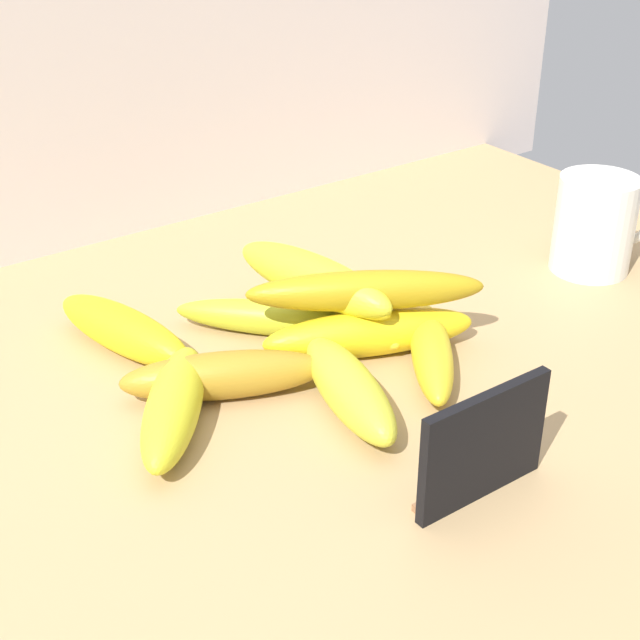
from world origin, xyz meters
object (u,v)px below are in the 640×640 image
object	(u,v)px
banana_8	(329,285)
banana_10	(366,291)
banana_0	(431,352)
banana_2	(224,375)
banana_1	(278,318)
banana_9	(313,278)
banana_4	(328,316)
banana_5	(349,389)
chalkboard_sign	(484,449)
banana_3	(174,406)
coffee_mug	(596,224)
banana_7	(123,330)
banana_6	(369,333)

from	to	relation	value
banana_8	banana_10	bearing A→B (deg)	-78.91
banana_0	banana_2	xyz separation A→B (cm)	(-16.30, 6.62, 0.25)
banana_1	banana_9	size ratio (longest dim) A/B	1.06
banana_4	banana_5	size ratio (longest dim) A/B	1.08
chalkboard_sign	banana_0	world-z (taller)	chalkboard_sign
chalkboard_sign	banana_3	world-z (taller)	chalkboard_sign
coffee_mug	banana_1	size ratio (longest dim) A/B	0.52
coffee_mug	banana_3	size ratio (longest dim) A/B	0.61
banana_7	banana_1	bearing A→B (deg)	-23.27
chalkboard_sign	banana_3	bearing A→B (deg)	125.09
banana_2	banana_7	size ratio (longest dim) A/B	1.02
banana_4	banana_9	size ratio (longest dim) A/B	0.91
banana_0	banana_8	size ratio (longest dim) A/B	1.04
banana_7	banana_5	bearing A→B (deg)	-61.36
chalkboard_sign	banana_10	xyz separation A→B (cm)	(5.60, 20.20, 1.96)
banana_5	banana_9	world-z (taller)	banana_9
banana_2	chalkboard_sign	bearing A→B (deg)	-68.72
coffee_mug	banana_7	distance (cm)	48.27
banana_4	banana_8	xyz separation A→B (cm)	(-0.05, -0.34, 3.26)
banana_2	banana_10	xyz separation A→B (cm)	(13.74, -0.72, 3.85)
coffee_mug	banana_7	world-z (taller)	coffee_mug
banana_9	banana_4	bearing A→B (deg)	-39.89
banana_4	banana_7	size ratio (longest dim) A/B	1.00
banana_6	banana_8	size ratio (longest dim) A/B	1.25
banana_6	banana_10	size ratio (longest dim) A/B	0.92
banana_2	coffee_mug	bearing A→B (deg)	-1.78
banana_2	banana_5	distance (cm)	10.21
banana_1	banana_7	world-z (taller)	banana_7
banana_4	banana_6	size ratio (longest dim) A/B	0.87
banana_3	banana_5	size ratio (longest dim) A/B	1.06
banana_0	banana_2	bearing A→B (deg)	157.90
banana_1	banana_7	xyz separation A→B (cm)	(-12.60, 5.42, 0.45)
banana_1	banana_10	xyz separation A→B (cm)	(4.64, -6.66, 4.20)
banana_0	banana_10	distance (cm)	7.63
banana_4	banana_7	xyz separation A→B (cm)	(-16.48, 7.62, 0.46)
banana_4	banana_7	distance (cm)	18.16
banana_7	banana_10	world-z (taller)	banana_10
banana_9	coffee_mug	bearing A→B (deg)	-10.80
banana_6	banana_7	size ratio (longest dim) A/B	1.15
banana_0	banana_6	xyz separation A→B (cm)	(-2.66, 5.10, 0.32)
chalkboard_sign	banana_7	xyz separation A→B (cm)	(-11.64, 32.27, -1.79)
banana_0	banana_1	size ratio (longest dim) A/B	0.82
banana_0	banana_10	world-z (taller)	banana_10
banana_0	banana_2	world-z (taller)	banana_2
coffee_mug	banana_1	xyz separation A→B (cm)	(-33.89, 7.28, -3.34)
banana_1	banana_10	size ratio (longest dim) A/B	0.93
banana_8	banana_10	world-z (taller)	banana_10
banana_6	banana_10	distance (cm)	3.87
banana_0	banana_6	world-z (taller)	banana_6
banana_6	banana_8	xyz separation A→B (cm)	(-0.70, 4.92, 2.83)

